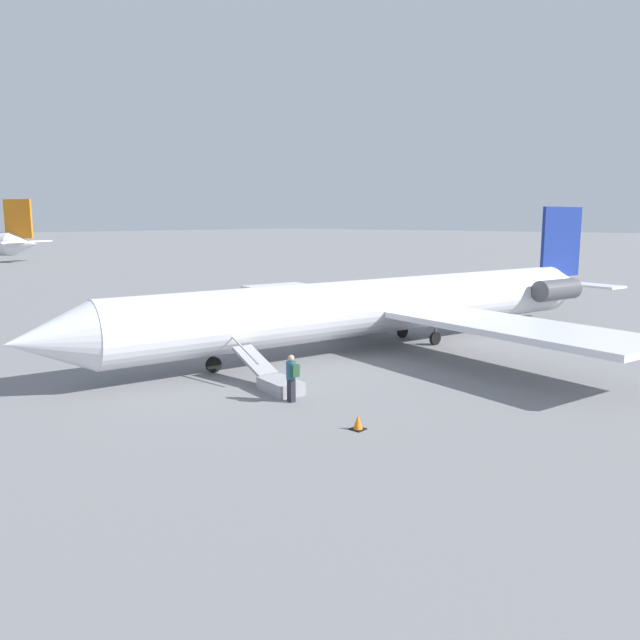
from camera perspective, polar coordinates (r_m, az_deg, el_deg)
ground_plane at (r=32.45m, az=5.32°, el=-2.50°), size 600.00×600.00×0.00m
airplane_main at (r=32.77m, az=6.78°, el=1.48°), size 35.08×27.19×7.34m
boarding_stairs at (r=24.32m, az=-4.14°, el=-5.52°), size 1.89×4.14×1.79m
passenger at (r=22.58m, az=-2.60°, el=-5.05°), size 0.40×0.56×1.74m
traffic_cone_near_stairs at (r=19.93m, az=3.49°, el=-9.38°), size 0.43×0.43×0.47m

